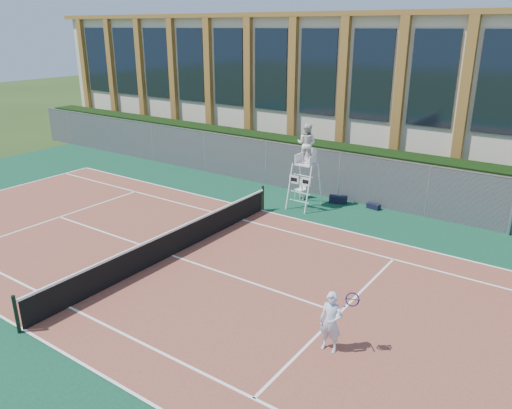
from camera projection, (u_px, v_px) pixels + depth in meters
The scene contains 12 objects.
ground at pixel (172, 256), 17.25m from camera, with size 120.00×120.00×0.00m, color #233814.
apron at pixel (191, 246), 18.02m from camera, with size 36.00×20.00×0.01m, color #0E3E22.
tennis_court at pixel (172, 256), 17.25m from camera, with size 23.77×10.97×0.02m, color brown.
tennis_net at pixel (171, 242), 17.07m from camera, with size 0.10×11.30×1.10m.
fence at pixel (301, 169), 23.67m from camera, with size 40.00×0.06×2.20m, color #595E60, non-canonical shape.
hedge at pixel (313, 164), 24.59m from camera, with size 40.00×1.40×2.20m, color black.
building at pixel (380, 86), 29.69m from camera, with size 45.00×10.60×8.22m.
umpire_chair at pixel (307, 146), 21.10m from camera, with size 1.04×1.60×3.72m.
plastic_chair at pixel (301, 188), 22.90m from camera, with size 0.48×0.48×0.86m.
sports_bag_near at pixel (338, 199), 22.37m from camera, with size 0.80×0.32×0.34m, color black.
sports_bag_far at pixel (373, 206), 21.68m from camera, with size 0.58×0.25×0.23m, color black.
tennis_player at pixel (331, 322), 11.96m from camera, with size 0.90×0.63×1.59m.
Camera 1 is at (11.37, -11.12, 7.50)m, focal length 35.00 mm.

